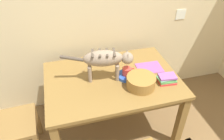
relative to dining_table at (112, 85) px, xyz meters
The scene contains 9 objects.
wall_rear 0.88m from the dining_table, 84.46° to the left, with size 4.25×0.11×2.50m.
dining_table is the anchor object (origin of this frame).
cat 0.31m from the dining_table, 163.60° to the left, with size 0.67×0.21×0.31m.
saucer_bowl 0.18m from the dining_table, ahead, with size 0.19×0.19×0.03m, color blue.
coffee_mug 0.22m from the dining_table, ahead, with size 0.13×0.09×0.08m.
magazine 0.44m from the dining_table, ahead, with size 0.26×0.20×0.01m, color #9C4E94.
book_stack 0.54m from the dining_table, 21.27° to the right, with size 0.18×0.14×0.07m.
wicker_basket 0.33m from the dining_table, 39.96° to the right, with size 0.27×0.27×0.11m.
wooden_chair_far 1.05m from the dining_table, behind, with size 0.44×0.44×0.93m.
Camera 1 is at (-0.50, -0.22, 2.06)m, focal length 34.84 mm.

